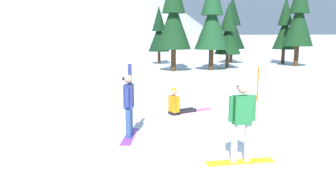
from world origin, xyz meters
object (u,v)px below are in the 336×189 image
object	(u,v)px
pine_tree_young	(285,27)
pine_tree_leaning	(232,27)
snowboarder_foreground	(242,121)
pine_tree_slender	(212,18)
pine_tree_short	(174,16)
pine_tree_broad	(159,33)
pine_tree_twin	(299,16)
snowboarder_midground	(129,103)
pine_tree_tall	(228,33)
snowboarder_background	(178,105)
trail_marker_pole	(258,84)

from	to	relation	value
pine_tree_young	pine_tree_leaning	size ratio (longest dim) A/B	0.99
snowboarder_foreground	pine_tree_slender	distance (m)	19.23
pine_tree_leaning	pine_tree_slender	world-z (taller)	pine_tree_slender
pine_tree_short	pine_tree_broad	size ratio (longest dim) A/B	1.43
snowboarder_foreground	pine_tree_twin	size ratio (longest dim) A/B	0.23
snowboarder_midground	pine_tree_young	size ratio (longest dim) A/B	0.33
pine_tree_leaning	pine_tree_tall	size ratio (longest dim) A/B	1.19
snowboarder_foreground	snowboarder_background	size ratio (longest dim) A/B	1.00
snowboarder_background	snowboarder_midground	bearing A→B (deg)	-133.25
pine_tree_broad	pine_tree_slender	distance (m)	6.95
pine_tree_short	pine_tree_twin	xyz separation A→B (m)	(11.54, 0.87, 0.19)
pine_tree_short	snowboarder_background	bearing A→B (deg)	-105.14
snowboarder_midground	pine_tree_twin	size ratio (longest dim) A/B	0.26
pine_tree_leaning	pine_tree_tall	bearing A→B (deg)	-119.08
pine_tree_young	pine_tree_broad	distance (m)	11.82
pine_tree_slender	pine_tree_short	bearing A→B (deg)	177.07
pine_tree_young	pine_tree_broad	size ratio (longest dim) A/B	1.17
snowboarder_midground	pine_tree_young	world-z (taller)	pine_tree_young
snowboarder_foreground	pine_tree_short	world-z (taller)	pine_tree_short
snowboarder_midground	pine_tree_leaning	world-z (taller)	pine_tree_leaning
pine_tree_broad	snowboarder_midground	bearing A→B (deg)	-105.55
snowboarder_foreground	pine_tree_short	distance (m)	18.59
pine_tree_twin	snowboarder_midground	bearing A→B (deg)	-136.55
pine_tree_leaning	pine_tree_young	bearing A→B (deg)	-25.62
pine_tree_twin	pine_tree_broad	size ratio (longest dim) A/B	1.49
pine_tree_young	pine_tree_tall	xyz separation A→B (m)	(-6.80, -2.21, -0.52)
snowboarder_midground	pine_tree_slender	size ratio (longest dim) A/B	0.27
pine_tree_short	pine_tree_young	world-z (taller)	pine_tree_short
snowboarder_background	pine_tree_leaning	xyz separation A→B (m)	(10.91, 18.44, 3.12)
pine_tree_short	pine_tree_leaning	xyz separation A→B (m)	(7.34, 5.23, -0.71)
pine_tree_slender	snowboarder_midground	bearing A→B (deg)	-119.71
pine_tree_broad	pine_tree_leaning	xyz separation A→B (m)	(7.02, -0.91, 0.53)
pine_tree_broad	pine_tree_tall	xyz separation A→B (m)	(4.61, -5.23, -0.02)
snowboarder_midground	pine_tree_slender	distance (m)	17.88
snowboarder_foreground	trail_marker_pole	xyz separation A→B (m)	(3.93, 6.10, -0.23)
trail_marker_pole	pine_tree_twin	world-z (taller)	pine_tree_twin
snowboarder_foreground	pine_tree_broad	world-z (taller)	pine_tree_broad
snowboarder_midground	pine_tree_twin	bearing A→B (deg)	43.45
pine_tree_leaning	pine_tree_tall	world-z (taller)	pine_tree_leaning
snowboarder_midground	pine_tree_short	xyz separation A→B (m)	(5.68, 15.45, 3.21)
pine_tree_twin	pine_tree_slender	xyz separation A→B (m)	(-8.50, -1.02, -0.30)
pine_tree_young	pine_tree_slender	bearing A→B (deg)	-159.36
snowboarder_midground	pine_tree_leaning	xyz separation A→B (m)	(13.02, 20.68, 2.49)
snowboarder_background	snowboarder_foreground	bearing A→B (deg)	-89.24
trail_marker_pole	pine_tree_slender	size ratio (longest dim) A/B	0.20
snowboarder_midground	pine_tree_broad	world-z (taller)	pine_tree_broad
pine_tree_twin	pine_tree_slender	world-z (taller)	pine_tree_twin
snowboarder_background	pine_tree_slender	size ratio (longest dim) A/B	0.25
snowboarder_foreground	pine_tree_tall	xyz separation A→B (m)	(8.44, 18.88, 1.93)
pine_tree_twin	pine_tree_broad	world-z (taller)	pine_tree_twin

